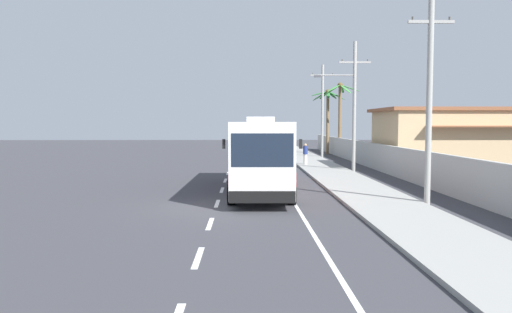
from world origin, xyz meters
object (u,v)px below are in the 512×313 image
object	(u,v)px
palm_second	(340,106)
utility_pole_far	(322,109)
coach_bus_foreground	(261,152)
utility_pole_nearest	(429,98)
roadside_building	(464,139)
palm_nearest	(328,107)
pedestrian_near_kerb	(305,153)
motorcycle_beside_bus	(280,163)
utility_pole_mid	(353,103)

from	to	relation	value
palm_second	utility_pole_far	bearing A→B (deg)	-132.62
coach_bus_foreground	utility_pole_nearest	distance (m)	8.37
utility_pole_nearest	palm_second	distance (m)	30.55
roadside_building	palm_nearest	bearing A→B (deg)	111.88
pedestrian_near_kerb	palm_second	world-z (taller)	palm_second
coach_bus_foreground	utility_pole_far	size ratio (longest dim) A/B	1.36
coach_bus_foreground	pedestrian_near_kerb	world-z (taller)	coach_bus_foreground
utility_pole_far	palm_second	size ratio (longest dim) A/B	1.20
pedestrian_near_kerb	palm_second	xyz separation A→B (m)	(4.91, 11.67, 4.13)
motorcycle_beside_bus	palm_second	world-z (taller)	palm_second
coach_bus_foreground	utility_pole_nearest	xyz separation A→B (m)	(6.64, -4.48, 2.45)
utility_pole_nearest	palm_second	bearing A→B (deg)	85.86
utility_pole_far	palm_nearest	size ratio (longest dim) A/B	1.29
coach_bus_foreground	utility_pole_far	world-z (taller)	utility_pole_far
utility_pole_nearest	utility_pole_mid	world-z (taller)	utility_pole_mid
motorcycle_beside_bus	palm_nearest	xyz separation A→B (m)	(6.41, 19.60, 4.35)
coach_bus_foreground	utility_pole_far	bearing A→B (deg)	74.21
motorcycle_beside_bus	palm_nearest	bearing A→B (deg)	71.88
pedestrian_near_kerb	palm_nearest	distance (m)	15.44
palm_nearest	palm_second	xyz separation A→B (m)	(0.81, -2.66, 0.09)
motorcycle_beside_bus	roadside_building	world-z (taller)	roadside_building
utility_pole_nearest	palm_nearest	world-z (taller)	utility_pole_nearest
roadside_building	motorcycle_beside_bus	bearing A→B (deg)	-171.08
motorcycle_beside_bus	roadside_building	size ratio (longest dim) A/B	0.16
motorcycle_beside_bus	utility_pole_mid	xyz separation A→B (m)	(4.97, 0.54, 4.08)
pedestrian_near_kerb	utility_pole_far	xyz separation A→B (m)	(2.75, 9.33, 3.72)
utility_pole_mid	roadside_building	xyz separation A→B (m)	(8.46, 1.57, -2.52)
utility_pole_far	motorcycle_beside_bus	bearing A→B (deg)	-109.16
pedestrian_near_kerb	palm_second	bearing A→B (deg)	-126.40
utility_pole_far	palm_second	bearing A→B (deg)	47.38
pedestrian_near_kerb	roadside_building	world-z (taller)	roadside_building
coach_bus_foreground	utility_pole_mid	distance (m)	11.96
coach_bus_foreground	motorcycle_beside_bus	world-z (taller)	coach_bus_foreground
motorcycle_beside_bus	utility_pole_nearest	xyz separation A→B (m)	(5.02, -13.52, 3.68)
pedestrian_near_kerb	utility_pole_far	world-z (taller)	utility_pole_far
utility_pole_mid	utility_pole_far	size ratio (longest dim) A/B	0.99
utility_pole_nearest	palm_second	size ratio (longest dim) A/B	1.12
utility_pole_mid	roadside_building	distance (m)	8.97
utility_pole_far	pedestrian_near_kerb	bearing A→B (deg)	-106.43
motorcycle_beside_bus	palm_nearest	size ratio (longest dim) A/B	0.28
roadside_building	pedestrian_near_kerb	bearing A→B (deg)	164.12
utility_pole_nearest	palm_second	xyz separation A→B (m)	(2.20, 30.46, 0.76)
pedestrian_near_kerb	palm_nearest	size ratio (longest dim) A/B	0.23
pedestrian_near_kerb	utility_pole_far	bearing A→B (deg)	-120.04
utility_pole_nearest	palm_nearest	size ratio (longest dim) A/B	1.20
palm_nearest	palm_second	distance (m)	2.78
utility_pole_mid	roadside_building	world-z (taller)	utility_pole_mid
motorcycle_beside_bus	pedestrian_near_kerb	distance (m)	5.77
palm_nearest	palm_second	size ratio (longest dim) A/B	0.93
palm_nearest	motorcycle_beside_bus	bearing A→B (deg)	-108.12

